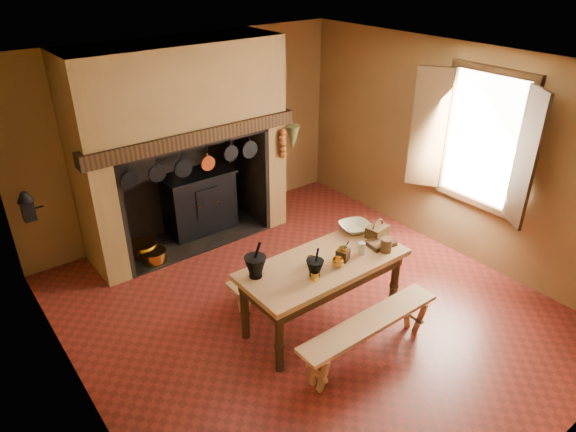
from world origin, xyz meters
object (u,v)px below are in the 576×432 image
at_px(iron_range, 200,201).
at_px(coffee_grinder, 343,254).
at_px(mixing_bowl, 355,227).
at_px(wicker_basket, 377,231).
at_px(bench_front, 369,330).
at_px(work_table, 324,272).

relative_size(iron_range, coffee_grinder, 8.34).
distance_m(mixing_bowl, wicker_basket, 0.28).
bearing_deg(coffee_grinder, mixing_bowl, 13.00).
height_order(iron_range, mixing_bowl, iron_range).
bearing_deg(iron_range, mixing_bowl, -72.47).
bearing_deg(bench_front, mixing_bowl, 53.90).
distance_m(work_table, coffee_grinder, 0.29).
xyz_separation_m(work_table, coffee_grinder, (0.19, -0.09, 0.20)).
xyz_separation_m(iron_range, work_table, (0.03, -2.72, 0.20)).
bearing_deg(bench_front, wicker_basket, 41.77).
height_order(work_table, wicker_basket, wicker_basket).
bearing_deg(mixing_bowl, bench_front, -126.10).
bearing_deg(iron_range, work_table, -89.29).
height_order(bench_front, wicker_basket, wicker_basket).
bearing_deg(wicker_basket, work_table, 173.53).
distance_m(iron_range, mixing_bowl, 2.58).
bearing_deg(work_table, mixing_bowl, 21.25).
relative_size(coffee_grinder, mixing_bowl, 0.52).
relative_size(bench_front, wicker_basket, 6.38).
distance_m(iron_range, coffee_grinder, 2.85).
height_order(iron_range, bench_front, iron_range).
relative_size(work_table, mixing_bowl, 5.12).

